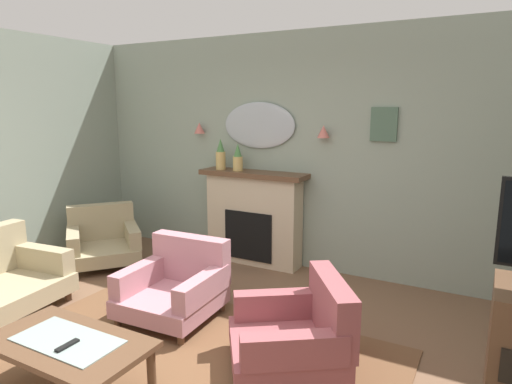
% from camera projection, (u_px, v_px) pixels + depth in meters
% --- Properties ---
extents(wall_back, '(6.97, 0.10, 2.79)m').
position_uv_depth(wall_back, '(307.00, 153.00, 5.26)').
color(wall_back, '#93A393').
rests_on(wall_back, ground).
extents(patterned_rug, '(3.20, 2.40, 0.01)m').
position_uv_depth(patterned_rug, '(170.00, 373.00, 3.28)').
color(patterned_rug, brown).
rests_on(patterned_rug, ground).
extents(fireplace, '(1.36, 0.36, 1.16)m').
position_uv_depth(fireplace, '(253.00, 219.00, 5.50)').
color(fireplace, beige).
rests_on(fireplace, ground).
extents(mantel_vase_centre, '(0.12, 0.12, 0.38)m').
position_uv_depth(mantel_vase_centre, '(221.00, 156.00, 5.54)').
color(mantel_vase_centre, tan).
rests_on(mantel_vase_centre, fireplace).
extents(mantel_vase_right, '(0.12, 0.12, 0.33)m').
position_uv_depth(mantel_vase_right, '(238.00, 158.00, 5.43)').
color(mantel_vase_right, tan).
rests_on(mantel_vase_right, fireplace).
extents(wall_mirror, '(0.96, 0.06, 0.56)m').
position_uv_depth(wall_mirror, '(259.00, 125.00, 5.41)').
color(wall_mirror, '#B2BCC6').
extents(wall_sconce_left, '(0.14, 0.14, 0.14)m').
position_uv_depth(wall_sconce_left, '(199.00, 128.00, 5.77)').
color(wall_sconce_left, '#D17066').
extents(wall_sconce_right, '(0.14, 0.14, 0.14)m').
position_uv_depth(wall_sconce_right, '(323.00, 132.00, 4.98)').
color(wall_sconce_right, '#D17066').
extents(framed_picture, '(0.28, 0.03, 0.36)m').
position_uv_depth(framed_picture, '(384.00, 124.00, 4.71)').
color(framed_picture, '#4C6B56').
extents(coffee_table, '(1.10, 0.60, 0.45)m').
position_uv_depth(coffee_table, '(68.00, 349.00, 2.90)').
color(coffee_table, brown).
rests_on(coffee_table, ground).
extents(tv_remote, '(0.04, 0.16, 0.02)m').
position_uv_depth(tv_remote, '(67.00, 346.00, 2.81)').
color(tv_remote, black).
rests_on(tv_remote, coffee_table).
extents(armchair_in_corner, '(1.13, 1.12, 0.71)m').
position_uv_depth(armchair_in_corner, '(298.00, 332.00, 3.26)').
color(armchair_in_corner, '#934C51').
rests_on(armchair_in_corner, ground).
extents(armchair_beside_couch, '(0.86, 0.86, 0.71)m').
position_uv_depth(armchair_beside_couch, '(177.00, 284.00, 4.14)').
color(armchair_beside_couch, '#B77A84').
rests_on(armchair_beside_couch, ground).
extents(armchair_by_coffee_table, '(1.14, 1.14, 0.71)m').
position_uv_depth(armchair_by_coffee_table, '(103.00, 240.00, 5.52)').
color(armchair_by_coffee_table, tan).
rests_on(armchair_by_coffee_table, ground).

